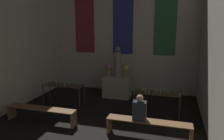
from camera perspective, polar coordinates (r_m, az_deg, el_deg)
wall_back at (r=9.79m, az=2.96°, el=10.09°), size 6.67×0.16×5.35m
altar at (r=9.19m, az=1.38°, el=-4.35°), size 1.13×0.69×0.89m
statue at (r=8.96m, az=1.42°, el=1.87°), size 0.32×0.32×1.24m
flower_vase_left at (r=9.10m, az=-0.83°, el=0.33°), size 0.25×0.25×0.51m
flower_vase_right at (r=8.92m, az=3.69°, el=0.07°), size 0.25×0.25×0.51m
candle_rack_left at (r=8.50m, az=-12.60°, el=-4.29°), size 1.55×0.52×0.97m
candle_rack_right at (r=7.53m, az=11.68°, el=-6.39°), size 1.55×0.52×0.96m
pew_back_left at (r=7.26m, az=-18.05°, el=-10.28°), size 2.27×0.36×0.48m
pew_back_right at (r=6.15m, az=9.48°, el=-13.99°), size 2.27×0.36×0.48m
person_seated at (r=6.01m, az=7.22°, el=-10.09°), size 0.36×0.24×0.71m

